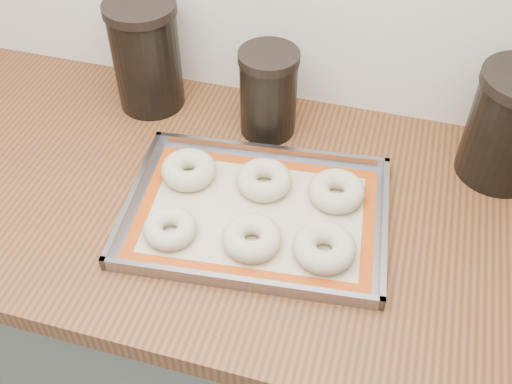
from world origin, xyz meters
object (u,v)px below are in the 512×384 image
(bagel_back_left, at_px, (189,170))
(canister_left, at_px, (146,56))
(bagel_back_mid, at_px, (264,180))
(canister_mid, at_px, (268,93))
(bagel_front_left, at_px, (170,229))
(bagel_front_mid, at_px, (252,238))
(baking_tray, at_px, (256,213))
(bagel_back_right, at_px, (337,191))
(bagel_front_right, at_px, (324,247))
(canister_right, at_px, (512,126))

(bagel_back_left, relative_size, canister_left, 0.44)
(bagel_back_mid, xyz_separation_m, canister_mid, (-0.04, 0.17, 0.07))
(bagel_front_left, height_order, canister_left, canister_left)
(bagel_front_left, distance_m, bagel_front_mid, 0.14)
(baking_tray, distance_m, bagel_back_right, 0.15)
(bagel_back_left, distance_m, canister_mid, 0.22)
(bagel_front_left, bearing_deg, canister_left, 117.22)
(bagel_front_right, distance_m, bagel_back_mid, 0.19)
(bagel_back_right, bearing_deg, bagel_front_right, -88.19)
(bagel_front_mid, bearing_deg, bagel_front_left, -173.39)
(bagel_back_mid, bearing_deg, bagel_front_left, -128.31)
(canister_left, bearing_deg, bagel_back_left, -52.08)
(canister_mid, bearing_deg, canister_right, -0.25)
(bagel_back_mid, distance_m, canister_right, 0.46)
(bagel_front_right, bearing_deg, baking_tray, 156.15)
(bagel_back_mid, bearing_deg, canister_left, 147.51)
(baking_tray, xyz_separation_m, bagel_front_left, (-0.13, -0.09, 0.01))
(canister_right, bearing_deg, bagel_back_right, -150.08)
(bagel_back_left, height_order, canister_right, canister_right)
(bagel_back_left, bearing_deg, bagel_front_left, -82.40)
(bagel_front_mid, distance_m, bagel_back_mid, 0.14)
(bagel_back_right, height_order, canister_left, canister_left)
(bagel_back_mid, distance_m, canister_left, 0.37)
(bagel_front_left, distance_m, bagel_back_mid, 0.20)
(bagel_front_right, bearing_deg, canister_mid, 120.56)
(canister_mid, xyz_separation_m, canister_right, (0.45, -0.00, 0.02))
(bagel_front_right, height_order, canister_mid, canister_mid)
(bagel_back_right, bearing_deg, bagel_front_left, -147.41)
(baking_tray, bearing_deg, canister_right, 30.15)
(baking_tray, height_order, bagel_back_mid, bagel_back_mid)
(bagel_front_mid, bearing_deg, bagel_back_left, 141.50)
(bagel_back_mid, height_order, bagel_back_right, same)
(canister_mid, bearing_deg, bagel_front_mid, -79.82)
(bagel_back_left, distance_m, canister_right, 0.59)
(bagel_back_right, bearing_deg, canister_right, 29.92)
(bagel_front_left, relative_size, canister_right, 0.42)
(bagel_front_mid, bearing_deg, baking_tray, 100.28)
(bagel_front_left, bearing_deg, baking_tray, 34.47)
(bagel_back_mid, height_order, canister_right, canister_right)
(baking_tray, relative_size, bagel_back_right, 4.80)
(bagel_front_right, relative_size, bagel_back_left, 1.03)
(bagel_back_right, bearing_deg, bagel_front_mid, -128.21)
(baking_tray, distance_m, canister_right, 0.49)
(bagel_back_left, relative_size, canister_mid, 0.57)
(canister_left, bearing_deg, canister_mid, -4.71)
(baking_tray, height_order, bagel_front_mid, bagel_front_mid)
(canister_right, bearing_deg, canister_mid, 179.75)
(bagel_front_right, bearing_deg, bagel_back_mid, 137.12)
(bagel_front_mid, distance_m, canister_left, 0.47)
(canister_right, bearing_deg, bagel_front_left, -148.78)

